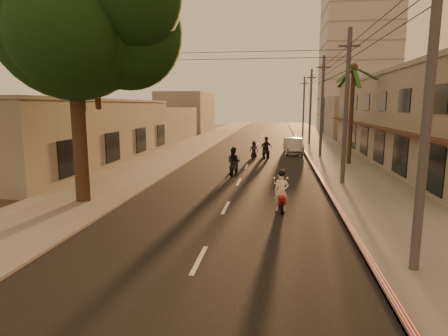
{
  "coord_description": "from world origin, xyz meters",
  "views": [
    {
      "loc": [
        2.27,
        -14.63,
        4.69
      ],
      "look_at": [
        -0.48,
        4.86,
        1.4
      ],
      "focal_mm": 30.0,
      "sensor_mm": 36.0,
      "label": 1
    }
  ],
  "objects_px": {
    "scooter_far_a": "(254,150)",
    "parked_car": "(293,146)",
    "scooter_mid_a": "(234,162)",
    "scooter_mid_b": "(266,148)",
    "broadleaf_tree": "(82,21)",
    "scooter_red": "(281,193)",
    "palm_tree": "(353,73)"
  },
  "relations": [
    {
      "from": "scooter_red",
      "to": "scooter_mid_a",
      "type": "height_order",
      "value": "scooter_mid_a"
    },
    {
      "from": "broadleaf_tree",
      "to": "scooter_red",
      "type": "xyz_separation_m",
      "value": [
        9.14,
        -0.24,
        -7.65
      ]
    },
    {
      "from": "palm_tree",
      "to": "scooter_mid_b",
      "type": "relative_size",
      "value": 4.22
    },
    {
      "from": "broadleaf_tree",
      "to": "scooter_far_a",
      "type": "height_order",
      "value": "broadleaf_tree"
    },
    {
      "from": "scooter_mid_a",
      "to": "scooter_mid_b",
      "type": "distance_m",
      "value": 8.98
    },
    {
      "from": "scooter_red",
      "to": "parked_car",
      "type": "bearing_deg",
      "value": 83.06
    },
    {
      "from": "broadleaf_tree",
      "to": "parked_car",
      "type": "bearing_deg",
      "value": 62.85
    },
    {
      "from": "scooter_far_a",
      "to": "parked_car",
      "type": "relative_size",
      "value": 0.35
    },
    {
      "from": "scooter_red",
      "to": "parked_car",
      "type": "height_order",
      "value": "scooter_red"
    },
    {
      "from": "scooter_red",
      "to": "parked_car",
      "type": "relative_size",
      "value": 0.4
    },
    {
      "from": "scooter_mid_b",
      "to": "parked_car",
      "type": "distance_m",
      "value": 4.39
    },
    {
      "from": "parked_car",
      "to": "scooter_mid_a",
      "type": "bearing_deg",
      "value": -113.48
    },
    {
      "from": "scooter_mid_a",
      "to": "scooter_mid_b",
      "type": "relative_size",
      "value": 1.02
    },
    {
      "from": "scooter_far_a",
      "to": "scooter_mid_a",
      "type": "bearing_deg",
      "value": -97.37
    },
    {
      "from": "palm_tree",
      "to": "scooter_mid_a",
      "type": "bearing_deg",
      "value": -146.31
    },
    {
      "from": "broadleaf_tree",
      "to": "scooter_red",
      "type": "relative_size",
      "value": 6.32
    },
    {
      "from": "scooter_mid_a",
      "to": "parked_car",
      "type": "relative_size",
      "value": 0.42
    },
    {
      "from": "scooter_red",
      "to": "scooter_mid_a",
      "type": "bearing_deg",
      "value": 107.17
    },
    {
      "from": "scooter_red",
      "to": "parked_car",
      "type": "xyz_separation_m",
      "value": [
        1.35,
        20.72,
        -0.06
      ]
    },
    {
      "from": "scooter_red",
      "to": "scooter_mid_a",
      "type": "distance_m",
      "value": 8.94
    },
    {
      "from": "scooter_red",
      "to": "scooter_mid_b",
      "type": "height_order",
      "value": "scooter_mid_b"
    },
    {
      "from": "broadleaf_tree",
      "to": "palm_tree",
      "type": "distance_m",
      "value": 20.18
    },
    {
      "from": "scooter_mid_b",
      "to": "broadleaf_tree",
      "type": "bearing_deg",
      "value": -132.98
    },
    {
      "from": "scooter_mid_b",
      "to": "parked_car",
      "type": "relative_size",
      "value": 0.41
    },
    {
      "from": "scooter_far_a",
      "to": "scooter_mid_b",
      "type": "bearing_deg",
      "value": 14.54
    },
    {
      "from": "broadleaf_tree",
      "to": "parked_car",
      "type": "height_order",
      "value": "broadleaf_tree"
    },
    {
      "from": "palm_tree",
      "to": "scooter_red",
      "type": "distance_m",
      "value": 16.39
    },
    {
      "from": "scooter_far_a",
      "to": "parked_car",
      "type": "xyz_separation_m",
      "value": [
        3.63,
        3.88,
        0.05
      ]
    },
    {
      "from": "scooter_mid_a",
      "to": "parked_car",
      "type": "xyz_separation_m",
      "value": [
        4.47,
        12.34,
        -0.12
      ]
    },
    {
      "from": "parked_car",
      "to": "broadleaf_tree",
      "type": "bearing_deg",
      "value": -120.73
    },
    {
      "from": "scooter_mid_a",
      "to": "scooter_far_a",
      "type": "bearing_deg",
      "value": 91.03
    },
    {
      "from": "broadleaf_tree",
      "to": "palm_tree",
      "type": "relative_size",
      "value": 1.48
    }
  ]
}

